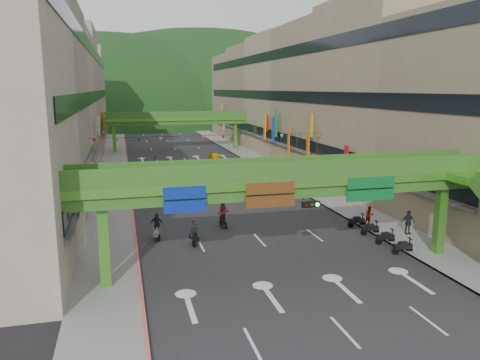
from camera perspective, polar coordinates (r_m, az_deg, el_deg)
The scene contains 23 objects.
ground at distance 25.26m, azimuth 10.51°, elevation -15.63°, with size 320.00×320.00×0.00m, color black.
road_slab at distance 71.94m, azimuth -6.30°, elevation 2.05°, with size 18.00×140.00×0.02m, color #28282B.
sidewalk_left at distance 71.28m, azimuth -15.09°, elevation 1.70°, with size 4.00×140.00×0.15m, color gray.
sidewalk_right at distance 74.23m, azimuth 2.14°, elevation 2.44°, with size 4.00×140.00×0.15m, color gray.
curb_left at distance 71.27m, azimuth -13.57°, elevation 1.78°, with size 0.20×140.00×0.18m, color #CC5959.
curb_right at distance 73.72m, azimuth 0.72°, elevation 2.40°, with size 0.20×140.00×0.18m, color gray.
building_row_left at distance 70.99m, azimuth -21.96°, elevation 8.87°, with size 12.80×95.00×19.00m.
building_row_right at distance 76.02m, azimuth 8.02°, elevation 9.65°, with size 12.80×95.00×19.00m.
overpass_near at distance 28.55m, azimuth 8.09°, elevation -1.30°, with size 28.00×12.27×7.10m.
overpass_far at distance 86.13m, azimuth -7.79°, elevation 7.12°, with size 28.00×2.20×7.10m.
hill_left at distance 180.80m, azimuth -16.03°, elevation 7.14°, with size 168.00×140.00×112.00m, color #1C4419.
hill_right at distance 203.68m, azimuth -4.47°, elevation 7.94°, with size 208.00×176.00×128.00m, color #1C4419.
bunting_string at distance 51.59m, azimuth -3.30°, elevation 5.18°, with size 26.00×0.36×0.47m.
scooter_rider_near at distance 34.53m, azimuth -5.61°, elevation -6.45°, with size 0.71×1.59×1.95m.
scooter_rider_mid at distance 38.55m, azimuth -2.02°, elevation -4.13°, with size 1.03×1.58×2.20m.
scooter_rider_left at distance 36.00m, azimuth -10.12°, elevation -5.58°, with size 1.08×1.58×2.08m.
scooter_rider_far at distance 68.36m, azimuth -10.29°, elevation 2.23°, with size 0.81×1.59×1.85m.
parked_scooter_row at distance 37.17m, azimuth 16.44°, elevation -6.18°, with size 1.60×7.15×1.08m.
car_silver at distance 56.44m, azimuth -11.21°, elevation 0.17°, with size 1.62×4.65×1.53m, color #B9BAC3.
car_yellow at distance 73.58m, azimuth -3.04°, elevation 2.83°, with size 1.60×3.98×1.36m, color #E0AF04.
pedestrian_red at distance 40.18m, azimuth 15.49°, elevation -4.41°, with size 0.78×0.61×1.61m, color #A41713.
pedestrian_dark at distance 38.63m, azimuth 19.78°, elevation -5.08°, with size 1.11×0.46×1.89m, color black.
pedestrian_blue at distance 65.10m, azimuth 5.64°, elevation 1.81°, with size 0.75×0.48×1.61m, color #293C51.
Camera 1 is at (-9.76, -20.37, 11.31)m, focal length 35.00 mm.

